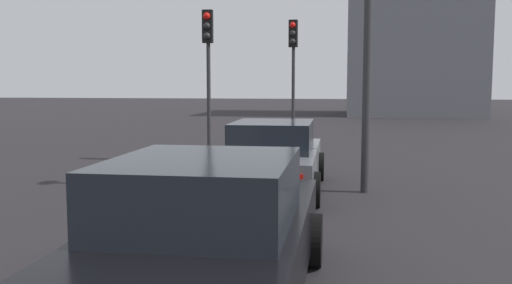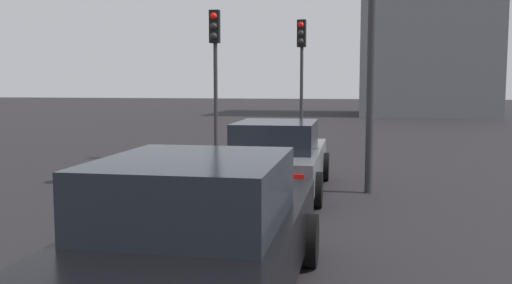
% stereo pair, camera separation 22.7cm
% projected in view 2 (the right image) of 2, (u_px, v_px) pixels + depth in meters
% --- Properties ---
extents(car_grey_lead, '(4.60, 2.00, 1.44)m').
position_uv_depth(car_grey_lead, '(277.00, 157.00, 11.40)').
color(car_grey_lead, slate).
rests_on(car_grey_lead, ground_plane).
extents(car_black_second, '(4.59, 2.09, 1.51)m').
position_uv_depth(car_black_second, '(199.00, 235.00, 5.43)').
color(car_black_second, black).
rests_on(car_black_second, ground_plane).
extents(traffic_light_near_left, '(0.32, 0.30, 4.30)m').
position_uv_depth(traffic_light_near_left, '(301.00, 57.00, 18.88)').
color(traffic_light_near_left, '#2D2D30').
rests_on(traffic_light_near_left, ground_plane).
extents(traffic_light_near_right, '(0.32, 0.28, 4.21)m').
position_uv_depth(traffic_light_near_right, '(215.00, 53.00, 15.70)').
color(traffic_light_near_right, '#2D2D30').
rests_on(traffic_light_near_right, ground_plane).
extents(building_facade_left, '(8.77, 8.77, 11.87)m').
position_uv_depth(building_facade_left, '(425.00, 29.00, 39.02)').
color(building_facade_left, slate).
rests_on(building_facade_left, ground_plane).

